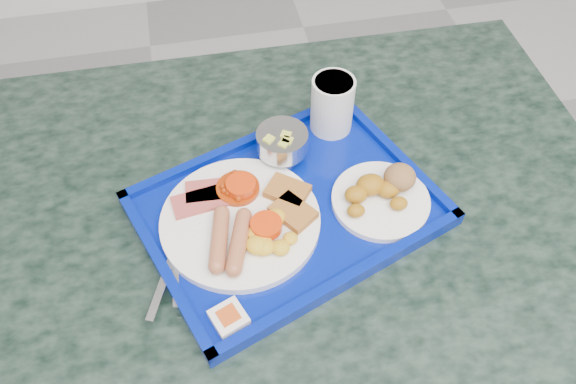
{
  "coord_description": "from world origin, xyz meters",
  "views": [
    {
      "loc": [
        -0.49,
        0.62,
        1.48
      ],
      "look_at": [
        -0.38,
        1.15,
        0.81
      ],
      "focal_mm": 35.0,
      "sensor_mm": 36.0,
      "label": 1
    }
  ],
  "objects_px": {
    "fruit_bowl": "(282,142)",
    "juice_cup": "(332,103)",
    "main_plate": "(245,220)",
    "bread_plate": "(382,193)",
    "tray": "(288,210)",
    "table": "(264,265)"
  },
  "relations": [
    {
      "from": "table",
      "to": "fruit_bowl",
      "type": "distance_m",
      "value": 0.26
    },
    {
      "from": "table",
      "to": "fruit_bowl",
      "type": "xyz_separation_m",
      "value": [
        0.05,
        0.08,
        0.25
      ]
    },
    {
      "from": "fruit_bowl",
      "to": "juice_cup",
      "type": "bearing_deg",
      "value": 29.91
    },
    {
      "from": "table",
      "to": "bread_plate",
      "type": "relative_size",
      "value": 7.77
    },
    {
      "from": "tray",
      "to": "juice_cup",
      "type": "xyz_separation_m",
      "value": [
        0.11,
        0.16,
        0.06
      ]
    },
    {
      "from": "main_plate",
      "to": "juice_cup",
      "type": "bearing_deg",
      "value": 44.99
    },
    {
      "from": "table",
      "to": "tray",
      "type": "bearing_deg",
      "value": -33.9
    },
    {
      "from": "fruit_bowl",
      "to": "juice_cup",
      "type": "relative_size",
      "value": 0.83
    },
    {
      "from": "bread_plate",
      "to": "fruit_bowl",
      "type": "distance_m",
      "value": 0.18
    },
    {
      "from": "main_plate",
      "to": "bread_plate",
      "type": "bearing_deg",
      "value": 1.53
    },
    {
      "from": "tray",
      "to": "juice_cup",
      "type": "relative_size",
      "value": 5.16
    },
    {
      "from": "table",
      "to": "tray",
      "type": "relative_size",
      "value": 2.29
    },
    {
      "from": "tray",
      "to": "fruit_bowl",
      "type": "bearing_deg",
      "value": 83.62
    },
    {
      "from": "bread_plate",
      "to": "fruit_bowl",
      "type": "bearing_deg",
      "value": 138.92
    },
    {
      "from": "tray",
      "to": "main_plate",
      "type": "height_order",
      "value": "main_plate"
    },
    {
      "from": "bread_plate",
      "to": "juice_cup",
      "type": "bearing_deg",
      "value": 102.29
    },
    {
      "from": "tray",
      "to": "bread_plate",
      "type": "relative_size",
      "value": 3.4
    },
    {
      "from": "tray",
      "to": "bread_plate",
      "type": "xyz_separation_m",
      "value": [
        0.15,
        -0.01,
        0.02
      ]
    },
    {
      "from": "tray",
      "to": "main_plate",
      "type": "distance_m",
      "value": 0.08
    },
    {
      "from": "table",
      "to": "juice_cup",
      "type": "distance_m",
      "value": 0.33
    },
    {
      "from": "main_plate",
      "to": "fruit_bowl",
      "type": "relative_size",
      "value": 2.88
    },
    {
      "from": "juice_cup",
      "to": "bread_plate",
      "type": "bearing_deg",
      "value": -77.71
    }
  ]
}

